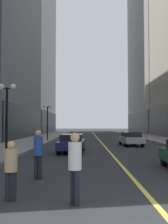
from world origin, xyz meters
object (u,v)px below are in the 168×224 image
object	(u,v)px
pedestrian_in_tan_trench	(11,166)
car_silver	(131,138)
street_lamp_left_near	(7,104)
street_lamp_left_far	(47,114)
pedestrian_in_blue_hoodie	(38,150)
pedestrian_in_white_shirt	(75,162)
car_navy	(72,143)

from	to	relation	value
pedestrian_in_tan_trench	car_silver	bearing A→B (deg)	71.44
street_lamp_left_near	street_lamp_left_far	size ratio (longest dim) A/B	1.00
pedestrian_in_blue_hoodie	street_lamp_left_far	distance (m)	22.80
pedestrian_in_white_shirt	pedestrian_in_tan_trench	bearing A→B (deg)	168.19
pedestrian_in_white_shirt	pedestrian_in_tan_trench	xyz separation A→B (m)	(-1.72, 0.36, -0.15)
car_silver	pedestrian_in_blue_hoodie	bearing A→B (deg)	-110.85
pedestrian_in_tan_trench	street_lamp_left_far	distance (m)	25.58
car_navy	pedestrian_in_blue_hoodie	size ratio (longest dim) A/B	2.50
car_silver	pedestrian_in_blue_hoodie	size ratio (longest dim) A/B	2.47
street_lamp_left_far	car_navy	bearing A→B (deg)	-74.27
pedestrian_in_white_shirt	pedestrian_in_blue_hoodie	xyz separation A→B (m)	(-1.49, 3.18, 0.00)
pedestrian_in_blue_hoodie	street_lamp_left_far	bearing A→B (deg)	97.25
car_silver	street_lamp_left_near	bearing A→B (deg)	-131.00
street_lamp_left_near	pedestrian_in_tan_trench	bearing A→B (deg)	-72.84
car_navy	pedestrian_in_tan_trench	world-z (taller)	pedestrian_in_tan_trench
pedestrian_in_tan_trench	street_lamp_left_near	distance (m)	9.24
car_navy	street_lamp_left_far	distance (m)	13.60
pedestrian_in_white_shirt	pedestrian_in_tan_trench	size ratio (longest dim) A/B	1.14
car_silver	pedestrian_in_tan_trench	xyz separation A→B (m)	(-6.33, -18.86, 0.20)
pedestrian_in_white_shirt	street_lamp_left_near	distance (m)	10.14
car_silver	pedestrian_in_blue_hoodie	xyz separation A→B (m)	(-6.11, -16.03, 0.35)
car_navy	street_lamp_left_far	size ratio (longest dim) A/B	1.03
street_lamp_left_far	pedestrian_in_white_shirt	bearing A→B (deg)	-80.39
pedestrian_in_white_shirt	street_lamp_left_far	size ratio (longest dim) A/B	0.41
car_silver	street_lamp_left_far	distance (m)	11.35
street_lamp_left_far	pedestrian_in_blue_hoodie	bearing A→B (deg)	-82.75
pedestrian_in_blue_hoodie	car_silver	bearing A→B (deg)	69.15
car_navy	pedestrian_in_white_shirt	size ratio (longest dim) A/B	2.50
car_navy	pedestrian_in_tan_trench	xyz separation A→B (m)	(-0.98, -12.48, 0.20)
car_navy	pedestrian_in_white_shirt	world-z (taller)	pedestrian_in_white_shirt
car_navy	car_silver	world-z (taller)	same
pedestrian_in_white_shirt	pedestrian_in_blue_hoodie	size ratio (longest dim) A/B	1.00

